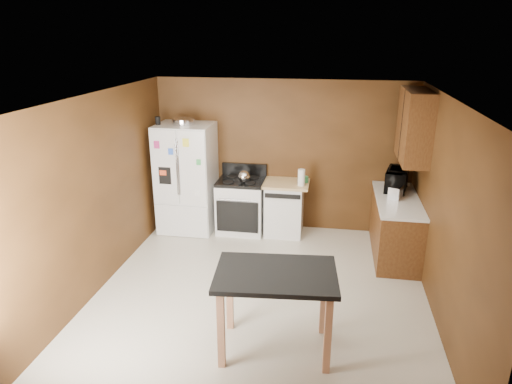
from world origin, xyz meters
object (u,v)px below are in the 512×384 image
(island, at_px, (276,285))
(paper_towel, at_px, (301,177))
(refrigerator, at_px, (187,178))
(roasting_pan, at_px, (184,121))
(green_canister, at_px, (305,179))
(pen_cup, at_px, (158,121))
(gas_range, at_px, (241,205))
(microwave, at_px, (397,180))
(dishwasher, at_px, (284,207))
(toaster, at_px, (396,192))
(kettle, at_px, (244,176))

(island, bearing_deg, paper_towel, 89.32)
(island, bearing_deg, refrigerator, 122.88)
(roasting_pan, height_order, green_canister, roasting_pan)
(pen_cup, relative_size, gas_range, 0.11)
(roasting_pan, bearing_deg, green_canister, 3.61)
(microwave, bearing_deg, dishwasher, 99.45)
(toaster, bearing_deg, paper_towel, -172.73)
(pen_cup, height_order, microwave, pen_cup)
(paper_towel, xyz_separation_m, refrigerator, (-1.90, 0.03, -0.12))
(green_canister, distance_m, toaster, 1.46)
(pen_cup, relative_size, dishwasher, 0.14)
(toaster, xyz_separation_m, microwave, (0.05, 0.38, 0.06))
(pen_cup, bearing_deg, island, -51.07)
(kettle, relative_size, island, 0.15)
(pen_cup, distance_m, kettle, 1.63)
(dishwasher, bearing_deg, microwave, -3.70)
(roasting_pan, bearing_deg, refrigerator, -76.31)
(microwave, distance_m, gas_range, 2.51)
(paper_towel, height_order, refrigerator, refrigerator)
(microwave, bearing_deg, island, 165.72)
(pen_cup, distance_m, island, 3.77)
(paper_towel, bearing_deg, dishwasher, 157.50)
(paper_towel, height_order, island, paper_towel)
(microwave, height_order, island, microwave)
(pen_cup, bearing_deg, toaster, -5.08)
(gas_range, bearing_deg, green_canister, 4.37)
(dishwasher, bearing_deg, refrigerator, -177.01)
(roasting_pan, relative_size, green_canister, 3.59)
(microwave, bearing_deg, roasting_pan, 102.41)
(kettle, xyz_separation_m, refrigerator, (-0.98, 0.05, -0.10))
(toaster, bearing_deg, gas_range, -168.58)
(refrigerator, distance_m, gas_range, 1.01)
(green_canister, relative_size, island, 0.08)
(green_canister, height_order, dishwasher, green_canister)
(pen_cup, xyz_separation_m, microwave, (3.75, 0.06, -0.81))
(green_canister, relative_size, gas_range, 0.09)
(roasting_pan, bearing_deg, gas_range, 2.74)
(green_canister, xyz_separation_m, toaster, (1.35, -0.55, 0.05))
(kettle, relative_size, gas_range, 0.18)
(paper_towel, bearing_deg, pen_cup, -178.64)
(island, bearing_deg, dishwasher, 94.56)
(green_canister, relative_size, dishwasher, 0.11)
(toaster, relative_size, gas_range, 0.23)
(green_canister, distance_m, island, 3.04)
(pen_cup, height_order, gas_range, pen_cup)
(pen_cup, bearing_deg, paper_towel, 1.36)
(paper_towel, relative_size, refrigerator, 0.15)
(pen_cup, relative_size, island, 0.10)
(kettle, distance_m, dishwasher, 0.86)
(refrigerator, xyz_separation_m, dishwasher, (1.63, 0.09, -0.45))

